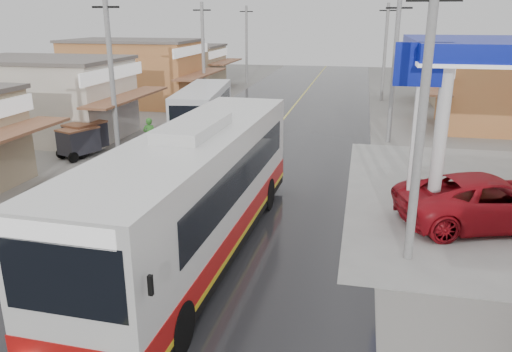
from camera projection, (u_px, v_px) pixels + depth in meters
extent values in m
plane|color=slate|center=(188.00, 238.00, 16.47)|extent=(120.00, 120.00, 0.00)
cube|color=black|center=(270.00, 136.00, 30.43)|extent=(12.00, 90.00, 0.02)
cube|color=#D8CC4C|center=(270.00, 136.00, 30.43)|extent=(0.15, 90.00, 0.01)
cylinder|color=white|center=(421.00, 115.00, 22.42)|extent=(0.44, 0.44, 5.50)
cylinder|color=white|center=(439.00, 148.00, 16.84)|extent=(0.44, 0.44, 5.50)
cube|color=white|center=(415.00, 140.00, 16.92)|extent=(0.25, 0.25, 6.00)
cube|color=#0B179A|center=(423.00, 64.00, 16.15)|extent=(1.80, 0.30, 1.40)
cube|color=silver|center=(196.00, 186.00, 14.72)|extent=(3.15, 13.11, 3.20)
cube|color=black|center=(198.00, 239.00, 15.24)|extent=(3.17, 13.13, 0.33)
cube|color=#B5100F|center=(198.00, 222.00, 15.08)|extent=(3.19, 13.15, 0.60)
cube|color=yellow|center=(198.00, 233.00, 15.19)|extent=(3.20, 13.16, 0.15)
cube|color=black|center=(202.00, 169.00, 15.11)|extent=(3.10, 10.40, 1.09)
cube|color=black|center=(64.00, 279.00, 8.61)|extent=(2.42, 0.20, 1.41)
cube|color=black|center=(251.00, 126.00, 20.54)|extent=(2.42, 0.20, 1.19)
cube|color=white|center=(58.00, 233.00, 8.34)|extent=(2.22, 0.19, 0.38)
cube|color=silver|center=(194.00, 127.00, 14.18)|extent=(1.41, 3.30, 0.33)
cylinder|color=black|center=(78.00, 312.00, 11.28)|extent=(0.42, 1.21, 1.19)
cylinder|color=black|center=(177.00, 328.00, 10.72)|extent=(0.42, 1.21, 1.19)
cylinder|color=black|center=(206.00, 189.00, 19.29)|extent=(0.42, 1.21, 1.19)
cylinder|color=black|center=(266.00, 194.00, 18.74)|extent=(0.42, 1.21, 1.19)
cube|color=black|center=(0.00, 265.00, 9.20)|extent=(0.08, 0.08, 0.38)
cube|color=black|center=(151.00, 285.00, 8.51)|extent=(0.08, 0.08, 0.38)
cube|color=silver|center=(203.00, 108.00, 30.19)|extent=(3.38, 8.83, 2.39)
cube|color=navy|center=(203.00, 121.00, 30.44)|extent=(3.43, 8.87, 0.96)
cube|color=black|center=(203.00, 102.00, 30.08)|extent=(3.24, 7.41, 0.86)
cube|color=black|center=(188.00, 116.00, 26.05)|extent=(1.99, 0.38, 1.05)
cylinder|color=black|center=(176.00, 138.00, 27.73)|extent=(0.41, 0.98, 0.96)
cylinder|color=black|center=(212.00, 139.00, 27.57)|extent=(0.41, 0.98, 0.96)
cylinder|color=black|center=(197.00, 117.00, 33.53)|extent=(0.41, 0.98, 0.96)
cylinder|color=black|center=(227.00, 118.00, 33.38)|extent=(0.41, 0.98, 0.96)
imported|color=#A7101B|center=(490.00, 201.00, 17.26)|extent=(7.01, 4.73, 1.78)
imported|color=black|center=(153.00, 150.00, 25.16)|extent=(0.87, 2.12, 1.09)
imported|color=#337C29|center=(150.00, 136.00, 24.70)|extent=(0.69, 0.48, 1.81)
cube|color=#26262D|center=(86.00, 136.00, 26.32)|extent=(1.79, 2.25, 1.28)
cube|color=brown|center=(85.00, 123.00, 26.10)|extent=(1.85, 2.31, 0.10)
cylinder|color=black|center=(68.00, 149.00, 26.25)|extent=(0.34, 0.62, 0.59)
cylinder|color=black|center=(88.00, 144.00, 27.40)|extent=(0.34, 0.62, 0.59)
cylinder|color=black|center=(82.00, 153.00, 25.50)|extent=(0.28, 0.60, 0.59)
cube|color=#26262D|center=(79.00, 141.00, 25.56)|extent=(1.79, 2.15, 1.20)
cube|color=brown|center=(77.00, 129.00, 25.37)|extent=(1.85, 2.21, 0.09)
cylinder|color=black|center=(62.00, 153.00, 25.58)|extent=(0.36, 0.57, 0.55)
cylinder|color=black|center=(82.00, 148.00, 26.60)|extent=(0.36, 0.57, 0.55)
cylinder|color=black|center=(73.00, 158.00, 24.80)|extent=(0.31, 0.55, 0.55)
torus|color=black|center=(121.00, 160.00, 25.06)|extent=(0.76, 0.76, 0.19)
torus|color=black|center=(120.00, 156.00, 25.00)|extent=(0.76, 0.76, 0.19)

